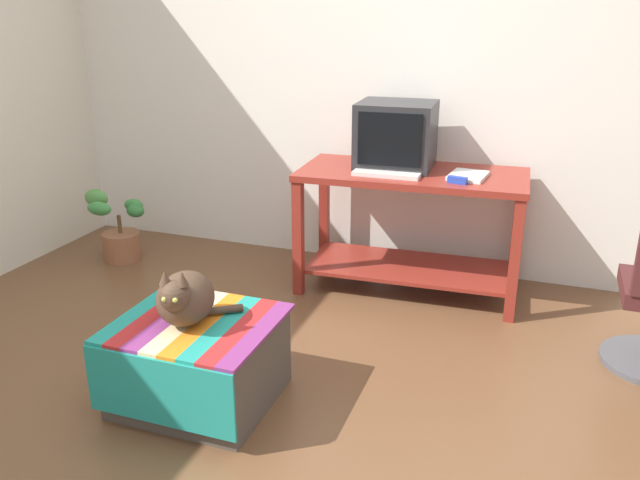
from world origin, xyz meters
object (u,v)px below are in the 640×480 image
at_px(tv_monitor, 396,136).
at_px(potted_plant, 119,234).
at_px(stapler, 457,180).
at_px(ottoman_with_blanket, 198,361).
at_px(book, 468,176).
at_px(cat, 185,298).
at_px(desk, 411,210).
at_px(keyboard, 387,174).

xyz_separation_m(tv_monitor, potted_plant, (-1.92, -0.28, -0.78)).
bearing_deg(stapler, ottoman_with_blanket, 156.43).
relative_size(book, cat, 0.68).
height_order(desk, book, book).
bearing_deg(desk, stapler, -35.00).
relative_size(tv_monitor, potted_plant, 0.92).
distance_m(desk, potted_plant, 2.09).
bearing_deg(desk, cat, -115.08).
bearing_deg(desk, keyboard, -132.16).
height_order(keyboard, ottoman_with_blanket, keyboard).
bearing_deg(book, keyboard, -159.79).
distance_m(tv_monitor, ottoman_with_blanket, 1.89).
bearing_deg(keyboard, cat, -110.87).
xyz_separation_m(tv_monitor, book, (0.47, -0.11, -0.19)).
distance_m(desk, book, 0.43).
height_order(tv_monitor, stapler, tv_monitor).
bearing_deg(desk, book, -8.15).
height_order(keyboard, potted_plant, keyboard).
distance_m(desk, tv_monitor, 0.47).
xyz_separation_m(desk, potted_plant, (-2.05, -0.20, -0.33)).
height_order(desk, stapler, stapler).
height_order(book, cat, book).
distance_m(desk, keyboard, 0.33).
height_order(desk, cat, desk).
height_order(desk, tv_monitor, tv_monitor).
height_order(cat, potted_plant, cat).
height_order(ottoman_with_blanket, cat, cat).
xyz_separation_m(keyboard, stapler, (0.42, -0.04, 0.01)).
distance_m(ottoman_with_blanket, cat, 0.33).
xyz_separation_m(ottoman_with_blanket, potted_plant, (-1.42, 1.37, -0.00)).
bearing_deg(ottoman_with_blanket, tv_monitor, 73.21).
xyz_separation_m(book, ottoman_with_blanket, (-0.97, -1.54, -0.59)).
relative_size(ottoman_with_blanket, potted_plant, 1.34).
bearing_deg(keyboard, ottoman_with_blanket, -110.25).
bearing_deg(potted_plant, stapler, 0.39).
distance_m(tv_monitor, potted_plant, 2.09).
bearing_deg(ottoman_with_blanket, desk, 68.17).
bearing_deg(stapler, keyboard, 95.13).
xyz_separation_m(ottoman_with_blanket, stapler, (0.93, 1.38, 0.60)).
relative_size(cat, stapler, 3.46).
xyz_separation_m(book, stapler, (-0.04, -0.16, 0.01)).
bearing_deg(tv_monitor, potted_plant, -174.34).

